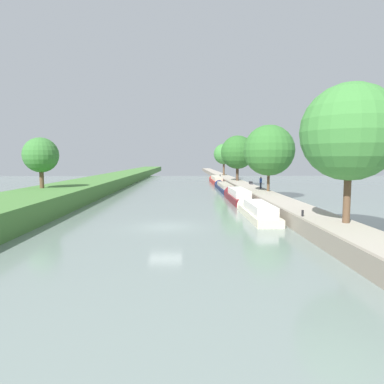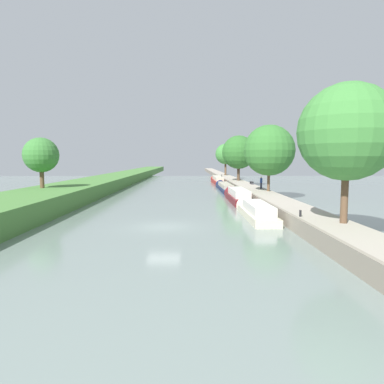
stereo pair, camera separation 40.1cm
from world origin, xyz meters
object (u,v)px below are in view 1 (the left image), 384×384
narrowboat_maroon (237,196)px  mooring_bollard_far (220,175)px  person_walking (261,182)px  mooring_bollard_near (303,213)px  narrowboat_red (216,180)px  narrowboat_navy (224,187)px  narrowboat_cream (256,211)px  park_bench (251,182)px

narrowboat_maroon → mooring_bollard_far: 39.25m
person_walking → mooring_bollard_near: bearing=-95.3°
narrowboat_maroon → narrowboat_red: bearing=89.7°
narrowboat_navy → narrowboat_cream: bearing=-90.3°
narrowboat_maroon → person_walking: bearing=51.8°
narrowboat_maroon → narrowboat_red: (0.17, 31.42, -0.01)m
narrowboat_cream → mooring_bollard_far: size_ratio=22.83×
narrowboat_maroon → narrowboat_navy: bearing=89.9°
narrowboat_cream → narrowboat_maroon: narrowboat_maroon is taller
narrowboat_navy → person_walking: (3.97, -10.12, 1.46)m
narrowboat_cream → person_walking: size_ratio=6.19×
narrowboat_navy → mooring_bollard_near: size_ratio=35.37×
park_bench → narrowboat_red: bearing=102.7°
person_walking → mooring_bollard_far: (-2.12, 34.12, -0.65)m
mooring_bollard_near → narrowboat_cream: bearing=107.8°
narrowboat_cream → narrowboat_maroon: (0.10, 11.78, 0.09)m
narrowboat_red → mooring_bollard_far: (1.71, 7.79, 0.66)m
narrowboat_maroon → mooring_bollard_far: bearing=87.2°
narrowboat_red → person_walking: bearing=-81.7°
mooring_bollard_far → narrowboat_red: bearing=-102.4°
narrowboat_red → park_bench: 18.52m
mooring_bollard_near → narrowboat_navy: bearing=93.2°
mooring_bollard_far → person_walking: bearing=-86.4°
narrowboat_navy → mooring_bollard_far: mooring_bollard_far is taller
narrowboat_cream → mooring_bollard_near: mooring_bollard_near is taller
narrowboat_red → park_bench: (4.06, -18.06, 0.79)m
narrowboat_red → person_walking: 26.64m
narrowboat_cream → narrowboat_navy: narrowboat_cream is taller
mooring_bollard_near → park_bench: (2.35, 31.30, 0.12)m
narrowboat_red → mooring_bollard_far: bearing=77.6°
narrowboat_cream → narrowboat_navy: (0.13, 26.99, -0.06)m
narrowboat_cream → narrowboat_maroon: bearing=89.5°
narrowboat_navy → mooring_bollard_near: (1.85, -33.15, 0.81)m
narrowboat_cream → mooring_bollard_far: bearing=87.8°
narrowboat_red → mooring_bollard_near: mooring_bollard_near is taller
mooring_bollard_near → mooring_bollard_far: bearing=90.0°
narrowboat_red → person_walking: person_walking is taller
narrowboat_red → park_bench: bearing=-77.3°
person_walking → narrowboat_cream: bearing=-103.7°
narrowboat_maroon → mooring_bollard_far: size_ratio=25.71×
person_walking → park_bench: size_ratio=1.11×
mooring_bollard_far → narrowboat_navy: bearing=-94.4°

